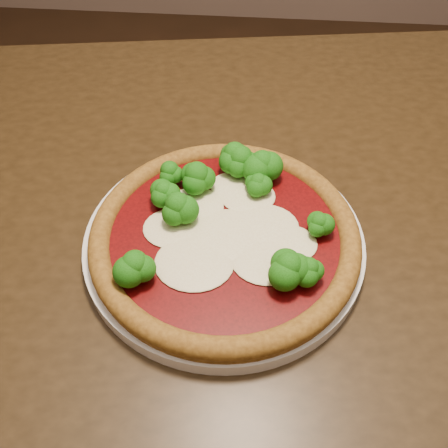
{
  "coord_description": "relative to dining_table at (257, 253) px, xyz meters",
  "views": [
    {
      "loc": [
        -0.16,
        -0.49,
        1.22
      ],
      "look_at": [
        -0.19,
        -0.12,
        0.79
      ],
      "focal_mm": 40.0,
      "sensor_mm": 36.0,
      "label": 1
    }
  ],
  "objects": [
    {
      "name": "plate",
      "position": [
        -0.04,
        -0.06,
        0.1
      ],
      "size": [
        0.33,
        0.33,
        0.02
      ],
      "primitive_type": "cylinder",
      "color": "white",
      "rests_on": "dining_table"
    },
    {
      "name": "dining_table",
      "position": [
        0.0,
        0.0,
        0.0
      ],
      "size": [
        1.42,
        1.08,
        0.75
      ],
      "rotation": [
        0.0,
        0.0,
        0.15
      ],
      "color": "black",
      "rests_on": "floor"
    },
    {
      "name": "pizza",
      "position": [
        -0.04,
        -0.06,
        0.12
      ],
      "size": [
        0.31,
        0.31,
        0.06
      ],
      "rotation": [
        0.0,
        0.0,
        -0.23
      ],
      "color": "olive",
      "rests_on": "plate"
    },
    {
      "name": "floor",
      "position": [
        0.15,
        0.06,
        -0.66
      ],
      "size": [
        4.0,
        4.0,
        0.0
      ],
      "primitive_type": "plane",
      "color": "black",
      "rests_on": "ground"
    }
  ]
}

